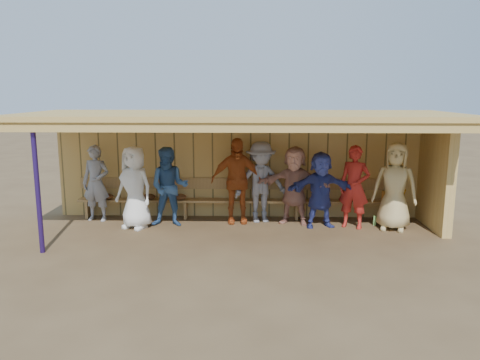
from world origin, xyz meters
The scene contains 13 objects.
ground centered at (0.00, 0.00, 0.00)m, with size 90.00×90.00×0.00m, color brown.
player_a centered at (-3.29, 0.81, 0.87)m, with size 0.64×0.42×1.74m, color gray.
player_b centered at (-2.27, 0.24, 0.90)m, with size 0.88×0.57×1.79m, color white.
player_c centered at (-1.55, 0.42, 0.87)m, with size 0.85×0.66×1.75m, color #365E94.
player_d centered at (-0.09, 0.73, 0.96)m, with size 1.13×0.47×1.92m, color #B74E1D.
player_e centered at (0.46, 0.81, 0.92)m, with size 1.18×0.68×1.83m, color gray.
player_f centered at (1.20, 0.70, 0.87)m, with size 1.62×0.52×1.74m, color tan.
player_g centered at (2.46, 0.40, 0.90)m, with size 0.66×0.43×1.80m, color #B1231C.
player_h centered at (3.29, 0.28, 0.94)m, with size 0.92×0.60×1.88m, color tan.
player_extra centered at (1.75, 0.43, 0.83)m, with size 1.54×0.49×1.66m, color #333D8C.
dugout_structure centered at (0.39, 0.69, 1.69)m, with size 8.80×3.20×2.50m.
bench centered at (0.00, 1.12, 0.53)m, with size 7.60×0.34×0.93m.
dugout_equipment centered at (-1.12, 0.99, 0.49)m, with size 6.96×0.62×0.80m.
Camera 1 is at (0.28, -9.53, 2.91)m, focal length 35.00 mm.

